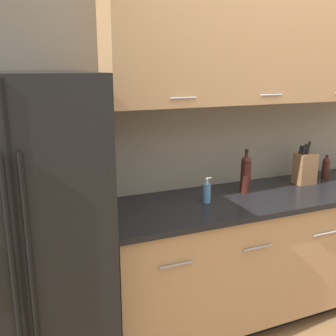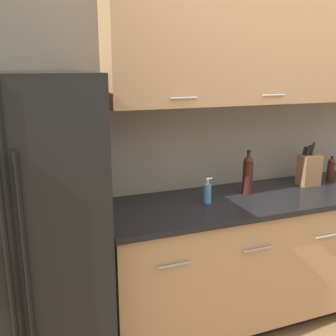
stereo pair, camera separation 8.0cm
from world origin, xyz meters
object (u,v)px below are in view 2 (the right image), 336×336
at_px(refrigerator, 18,241).
at_px(oil_bottle, 331,169).
at_px(wine_bottle, 248,174).
at_px(soap_dispenser, 207,193).
at_px(knife_block, 309,169).

distance_m(refrigerator, oil_bottle, 2.23).
bearing_deg(wine_bottle, refrigerator, -174.18).
distance_m(soap_dispenser, oil_bottle, 1.09).
bearing_deg(oil_bottle, refrigerator, -175.25).
bearing_deg(soap_dispenser, oil_bottle, 5.89).
relative_size(refrigerator, wine_bottle, 5.73).
xyz_separation_m(wine_bottle, soap_dispenser, (-0.34, -0.08, -0.07)).
height_order(refrigerator, wine_bottle, refrigerator).
xyz_separation_m(knife_block, soap_dispenser, (-0.86, -0.08, -0.05)).
distance_m(refrigerator, knife_block, 2.00).
bearing_deg(wine_bottle, soap_dispenser, -167.16).
bearing_deg(wine_bottle, knife_block, 0.47).
bearing_deg(knife_block, oil_bottle, 7.44).
distance_m(knife_block, soap_dispenser, 0.86).
bearing_deg(wine_bottle, oil_bottle, 2.64).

